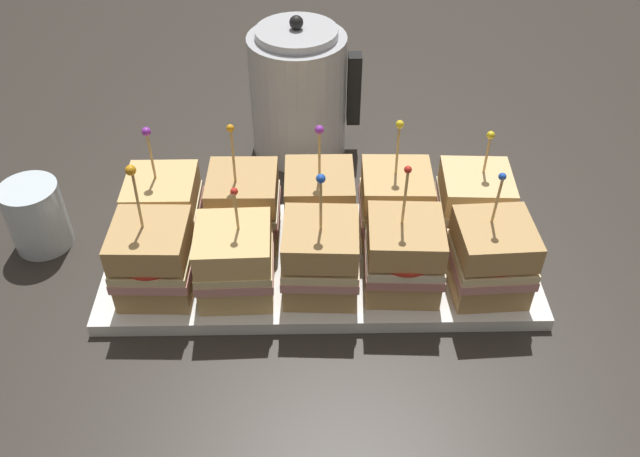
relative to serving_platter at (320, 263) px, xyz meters
name	(u,v)px	position (x,y,z in m)	size (l,w,h in m)	color
ground_plane	(320,268)	(0.00, 0.00, -0.01)	(6.00, 6.00, 0.00)	#2D2823
serving_platter	(320,263)	(0.00, 0.00, 0.00)	(0.54, 0.22, 0.02)	white
sandwich_front_far_left	(154,259)	(-0.20, -0.05, 0.06)	(0.09, 0.09, 0.18)	tan
sandwich_front_left	(235,261)	(-0.10, -0.05, 0.06)	(0.09, 0.09, 0.15)	tan
sandwich_front_center	(322,258)	(0.00, -0.05, 0.06)	(0.09, 0.09, 0.17)	tan
sandwich_front_right	(404,256)	(0.10, -0.05, 0.06)	(0.10, 0.10, 0.18)	tan
sandwich_front_far_right	(491,258)	(0.20, -0.05, 0.06)	(0.10, 0.10, 0.17)	tan
sandwich_back_far_left	(165,209)	(-0.20, 0.05, 0.06)	(0.09, 0.09, 0.17)	tan
sandwich_back_left	(244,207)	(-0.10, 0.05, 0.06)	(0.09, 0.09, 0.18)	tan
sandwich_back_center	(318,205)	(0.00, 0.05, 0.06)	(0.09, 0.09, 0.17)	tan
sandwich_back_right	(395,205)	(0.10, 0.05, 0.06)	(0.09, 0.09, 0.17)	tan
sandwich_back_far_right	(473,204)	(0.20, 0.05, 0.06)	(0.10, 0.10, 0.15)	#DBB77A
kettle_steel	(299,93)	(-0.03, 0.28, 0.09)	(0.17, 0.15, 0.22)	#B7BABF
drinking_glass	(37,216)	(-0.37, 0.06, 0.04)	(0.08, 0.08, 0.09)	silver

